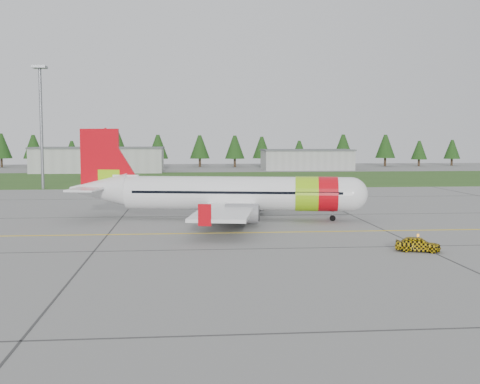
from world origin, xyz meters
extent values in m
plane|color=gray|center=(0.00, 0.00, 0.00)|extent=(320.00, 320.00, 0.00)
cylinder|color=white|center=(-2.84, 16.70, 2.76)|extent=(23.39, 7.51, 3.47)
sphere|color=white|center=(8.55, 14.66, 2.76)|extent=(3.47, 3.47, 3.47)
cone|color=white|center=(-17.29, 19.29, 3.07)|extent=(6.75, 4.52, 3.47)
cube|color=black|center=(8.82, 14.61, 3.07)|extent=(1.81, 2.53, 0.50)
cylinder|color=#92D20F|center=(4.17, 15.44, 2.76)|extent=(2.91, 3.90, 3.55)
cylinder|color=red|center=(6.28, 15.06, 2.76)|extent=(2.56, 3.84, 3.55)
cube|color=white|center=(-3.27, 16.78, 1.78)|extent=(9.85, 28.90, 0.32)
cube|color=red|center=(-1.65, 30.87, 2.27)|extent=(1.08, 0.35, 1.78)
cube|color=red|center=(-6.65, 3.00, 2.27)|extent=(1.08, 0.35, 1.78)
cylinder|color=gray|center=(-1.10, 21.36, 1.29)|extent=(3.48, 2.41, 1.87)
cylinder|color=gray|center=(-2.83, 11.72, 1.29)|extent=(3.48, 2.41, 1.87)
cube|color=red|center=(-17.12, 19.26, 6.05)|extent=(4.09, 1.04, 6.77)
cube|color=#92D20F|center=(-16.15, 19.09, 4.09)|extent=(2.34, 0.78, 2.14)
cube|color=white|center=(-17.73, 19.37, 3.29)|extent=(4.61, 10.58, 0.20)
cylinder|color=slate|center=(6.80, 14.97, 0.62)|extent=(0.16, 0.16, 1.25)
cylinder|color=black|center=(6.80, 14.97, 0.30)|extent=(0.64, 0.35, 0.61)
cylinder|color=slate|center=(-3.71, 19.39, 0.85)|extent=(0.20, 0.20, 1.69)
cylinder|color=black|center=(-4.06, 19.45, 0.46)|extent=(0.98, 0.56, 0.93)
cylinder|color=slate|center=(-4.59, 14.48, 0.85)|extent=(0.20, 0.20, 1.69)
cylinder|color=black|center=(-4.94, 14.54, 0.46)|extent=(0.98, 0.56, 0.93)
imported|color=yellow|center=(9.02, -2.13, 1.65)|extent=(1.50, 1.63, 3.30)
imported|color=silver|center=(-16.38, 46.93, 2.31)|extent=(1.94, 1.88, 4.63)
cube|color=#30561E|center=(0.00, 82.00, 0.01)|extent=(320.00, 50.00, 0.03)
cube|color=gold|center=(0.00, 8.00, 0.01)|extent=(120.00, 0.25, 0.02)
cube|color=#A8A8A3|center=(-30.00, 110.00, 3.00)|extent=(32.00, 14.00, 6.00)
cube|color=#A8A8A3|center=(25.00, 118.00, 2.60)|extent=(24.00, 12.00, 5.20)
cylinder|color=slate|center=(-32.00, 58.00, 10.00)|extent=(0.50, 0.50, 20.00)
camera|label=1|loc=(-8.13, -44.90, 8.33)|focal=45.00mm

